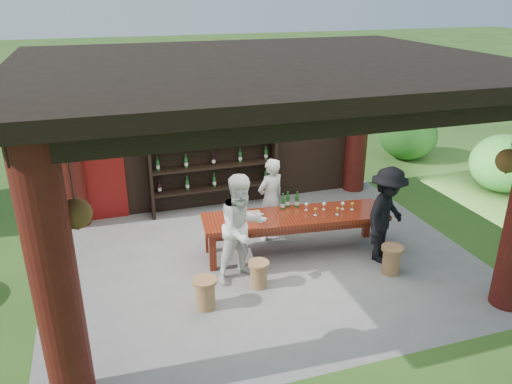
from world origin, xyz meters
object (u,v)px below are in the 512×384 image
object	(u,v)px
tasting_table	(295,221)
stool_near_right	(392,259)
guest_man	(386,215)
napkin_basket	(253,216)
wine_shelf	(213,156)
host	(271,200)
stool_near_left	(259,274)
guest_woman	(242,228)
stool_far_left	(205,293)

from	to	relation	value
tasting_table	stool_near_right	bearing A→B (deg)	-42.27
guest_man	napkin_basket	xyz separation A→B (m)	(-2.18, 0.76, -0.05)
wine_shelf	host	xyz separation A→B (m)	(0.69, -1.71, -0.40)
stool_near_right	stool_near_left	bearing A→B (deg)	172.85
tasting_table	stool_near_left	distance (m)	1.38
guest_woman	wine_shelf	bearing A→B (deg)	69.99
guest_man	stool_near_right	bearing A→B (deg)	-137.91
tasting_table	stool_near_left	size ratio (longest dim) A/B	7.54
tasting_table	stool_near_left	world-z (taller)	tasting_table
stool_near_left	host	bearing A→B (deg)	64.41
stool_near_right	stool_far_left	world-z (taller)	stool_near_right
stool_near_right	wine_shelf	bearing A→B (deg)	122.16
stool_far_left	guest_woman	size ratio (longest dim) A/B	0.27
stool_near_left	stool_near_right	size ratio (longest dim) A/B	0.91
stool_near_left	tasting_table	bearing A→B (deg)	42.28
tasting_table	stool_far_left	bearing A→B (deg)	-148.26
stool_far_left	napkin_basket	bearing A→B (deg)	47.01
wine_shelf	stool_far_left	xyz separation A→B (m)	(-0.99, -3.55, -0.95)
wine_shelf	guest_woman	xyz separation A→B (m)	(-0.22, -2.91, -0.30)
tasting_table	guest_man	size ratio (longest dim) A/B	1.95
wine_shelf	stool_near_right	size ratio (longest dim) A/B	5.55
tasting_table	stool_near_right	size ratio (longest dim) A/B	6.83
tasting_table	stool_far_left	xyz separation A→B (m)	(-1.92, -1.19, -0.37)
stool_near_left	host	world-z (taller)	host
wine_shelf	host	distance (m)	1.89
tasting_table	guest_man	world-z (taller)	guest_man
stool_near_right	guest_woman	bearing A→B (deg)	165.62
stool_near_left	wine_shelf	bearing A→B (deg)	89.13
stool_near_right	stool_far_left	size ratio (longest dim) A/B	1.00
stool_far_left	tasting_table	bearing A→B (deg)	31.74
stool_far_left	guest_man	bearing A→B (deg)	7.90
wine_shelf	guest_man	distance (m)	3.88
stool_far_left	host	xyz separation A→B (m)	(1.68, 1.84, 0.55)
wine_shelf	tasting_table	distance (m)	2.60
host	stool_far_left	bearing A→B (deg)	26.94
stool_near_left	guest_woman	bearing A→B (deg)	116.09
stool_far_left	guest_woman	world-z (taller)	guest_woman
guest_woman	napkin_basket	xyz separation A→B (m)	(0.36, 0.58, -0.10)
guest_man	stool_near_left	bearing A→B (deg)	149.30
stool_near_left	guest_man	xyz separation A→B (m)	(2.38, 0.16, 0.63)
wine_shelf	stool_near_left	size ratio (longest dim) A/B	6.13
guest_woman	stool_near_left	bearing A→B (deg)	-79.67
stool_near_left	stool_far_left	xyz separation A→B (m)	(-0.94, -0.30, 0.02)
guest_woman	napkin_basket	world-z (taller)	guest_woman
host	napkin_basket	xyz separation A→B (m)	(-0.54, -0.61, 0.01)
tasting_table	guest_man	distance (m)	1.59
stool_far_left	guest_woman	distance (m)	1.20
wine_shelf	tasting_table	xyz separation A→B (m)	(0.93, -2.36, -0.58)
napkin_basket	wine_shelf	bearing A→B (deg)	93.58
stool_near_right	stool_far_left	bearing A→B (deg)	-179.74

